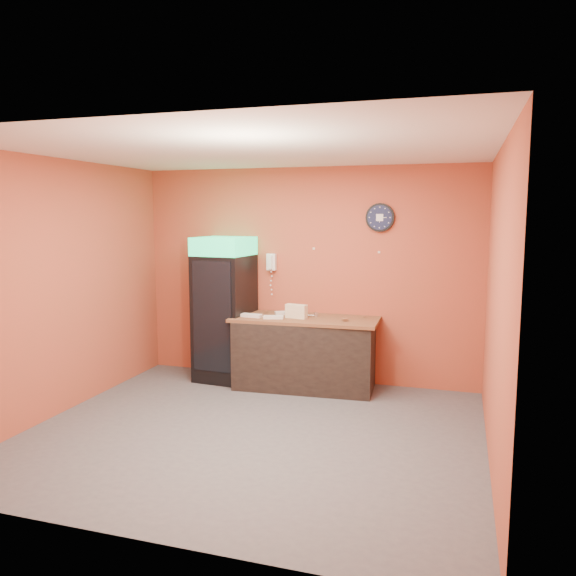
% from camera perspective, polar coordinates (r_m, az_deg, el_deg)
% --- Properties ---
extents(floor, '(4.50, 4.50, 0.00)m').
position_cam_1_polar(floor, '(5.88, -3.52, -14.45)').
color(floor, '#47474C').
rests_on(floor, ground).
extents(back_wall, '(4.50, 0.02, 2.80)m').
position_cam_1_polar(back_wall, '(7.40, 1.88, 1.34)').
color(back_wall, '#B34932').
rests_on(back_wall, floor).
extents(left_wall, '(0.02, 4.00, 2.80)m').
position_cam_1_polar(left_wall, '(6.65, -22.09, 0.08)').
color(left_wall, '#B34932').
rests_on(left_wall, floor).
extents(right_wall, '(0.02, 4.00, 2.80)m').
position_cam_1_polar(right_wall, '(5.16, 20.41, -1.84)').
color(right_wall, '#B34932').
rests_on(right_wall, floor).
extents(ceiling, '(4.50, 4.00, 0.02)m').
position_cam_1_polar(ceiling, '(5.48, -3.76, 13.82)').
color(ceiling, white).
rests_on(ceiling, back_wall).
extents(beverage_cooler, '(0.72, 0.73, 1.90)m').
position_cam_1_polar(beverage_cooler, '(7.44, -6.56, -2.35)').
color(beverage_cooler, black).
rests_on(beverage_cooler, floor).
extents(prep_counter, '(1.77, 0.87, 0.86)m').
position_cam_1_polar(prep_counter, '(7.18, 1.75, -6.71)').
color(prep_counter, black).
rests_on(prep_counter, floor).
extents(wall_clock, '(0.36, 0.06, 0.36)m').
position_cam_1_polar(wall_clock, '(7.13, 9.33, 7.08)').
color(wall_clock, black).
rests_on(wall_clock, back_wall).
extents(wall_phone, '(0.12, 0.11, 0.22)m').
position_cam_1_polar(wall_phone, '(7.47, -1.71, 2.66)').
color(wall_phone, white).
rests_on(wall_phone, back_wall).
extents(butcher_paper, '(1.86, 0.83, 0.04)m').
position_cam_1_polar(butcher_paper, '(7.08, 1.76, -3.17)').
color(butcher_paper, brown).
rests_on(butcher_paper, prep_counter).
extents(sub_roll_stack, '(0.29, 0.15, 0.17)m').
position_cam_1_polar(sub_roll_stack, '(7.02, 0.85, -2.39)').
color(sub_roll_stack, beige).
rests_on(sub_roll_stack, butcher_paper).
extents(wrapped_sandwich_left, '(0.28, 0.13, 0.04)m').
position_cam_1_polar(wrapped_sandwich_left, '(7.13, -3.72, -2.80)').
color(wrapped_sandwich_left, silver).
rests_on(wrapped_sandwich_left, butcher_paper).
extents(wrapped_sandwich_mid, '(0.27, 0.16, 0.04)m').
position_cam_1_polar(wrapped_sandwich_mid, '(7.00, -1.50, -2.99)').
color(wrapped_sandwich_mid, silver).
rests_on(wrapped_sandwich_mid, butcher_paper).
extents(wrapped_sandwich_right, '(0.29, 0.23, 0.04)m').
position_cam_1_polar(wrapped_sandwich_right, '(7.30, -0.25, -2.54)').
color(wrapped_sandwich_right, silver).
rests_on(wrapped_sandwich_right, butcher_paper).
extents(kitchen_tool, '(0.05, 0.05, 0.05)m').
position_cam_1_polar(kitchen_tool, '(7.15, 2.88, -2.70)').
color(kitchen_tool, silver).
rests_on(kitchen_tool, butcher_paper).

